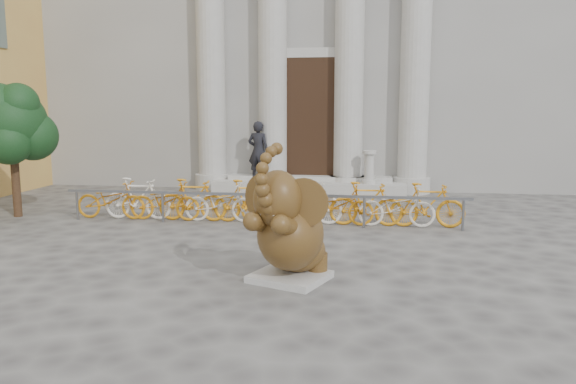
# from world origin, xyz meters

# --- Properties ---
(ground) EXTENTS (80.00, 80.00, 0.00)m
(ground) POSITION_xyz_m (0.00, 0.00, 0.00)
(ground) COLOR #474442
(ground) RESTS_ON ground
(classical_building) EXTENTS (22.00, 10.70, 12.00)m
(classical_building) POSITION_xyz_m (0.00, 14.93, 5.98)
(classical_building) COLOR gray
(classical_building) RESTS_ON ground
(entrance_steps) EXTENTS (6.00, 1.20, 0.36)m
(entrance_steps) POSITION_xyz_m (0.00, 9.40, 0.18)
(entrance_steps) COLOR #A8A59E
(entrance_steps) RESTS_ON ground
(elephant_statue) EXTENTS (1.44, 1.70, 2.14)m
(elephant_statue) POSITION_xyz_m (0.63, 0.29, 0.78)
(elephant_statue) COLOR #A8A59E
(elephant_statue) RESTS_ON ground
(bike_rack) EXTENTS (9.30, 0.53, 1.00)m
(bike_rack) POSITION_xyz_m (-0.58, 4.58, 0.50)
(bike_rack) COLOR slate
(bike_rack) RESTS_ON ground
(tree) EXTENTS (1.86, 1.70, 3.23)m
(tree) POSITION_xyz_m (-6.63, 4.47, 2.25)
(tree) COLOR #332114
(tree) RESTS_ON ground
(pedestrian) EXTENTS (0.75, 0.56, 1.88)m
(pedestrian) POSITION_xyz_m (-1.59, 9.35, 1.30)
(pedestrian) COLOR black
(pedestrian) RESTS_ON entrance_steps
(balustrade_post) EXTENTS (0.41, 0.41, 1.01)m
(balustrade_post) POSITION_xyz_m (1.87, 9.10, 0.82)
(balustrade_post) COLOR #A8A59E
(balustrade_post) RESTS_ON entrance_steps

